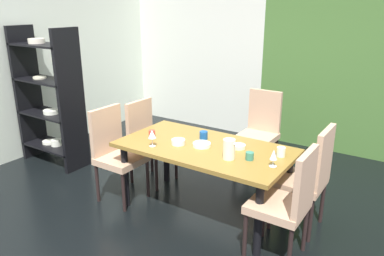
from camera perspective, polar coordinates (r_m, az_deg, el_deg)
ground_plane at (r=3.86m, az=-5.48°, el=-13.70°), size 5.29×5.81×0.02m
back_panel_interior at (r=6.44m, az=0.47°, el=12.07°), size 2.49×0.10×2.64m
garden_window_panel at (r=5.48m, az=24.67°, el=9.29°), size 2.80×0.10×2.64m
dining_table at (r=3.68m, az=1.92°, el=-3.98°), size 1.69×0.90×0.72m
chair_head_far at (r=4.73m, az=10.35°, el=-0.01°), size 0.44×0.45×1.02m
chair_right_near at (r=3.13m, az=14.45°, el=-10.51°), size 0.44×0.44×0.99m
chair_left_far at (r=4.43m, az=-6.76°, el=-1.36°), size 0.45×0.44×0.97m
chair_left_near at (r=4.07m, az=-11.62°, el=-3.27°), size 0.45×0.44×1.01m
chair_right_far at (r=3.59m, az=17.38°, el=-6.76°), size 0.44×0.44×1.02m
display_shelf at (r=5.16m, az=-21.01°, el=4.35°), size 0.93×0.38×1.78m
wine_glass_front at (r=3.23m, az=12.34°, el=-4.06°), size 0.07×0.07×0.15m
wine_glass_rear at (r=3.62m, az=-6.11°, el=-0.98°), size 0.08×0.08×0.17m
serving_bowl_corner at (r=3.68m, az=-2.10°, el=-2.12°), size 0.14×0.14×0.05m
serving_bowl_west at (r=3.61m, az=7.13°, el=-2.80°), size 0.13×0.13×0.04m
serving_bowl_center at (r=3.63m, az=1.50°, el=-2.55°), size 0.17×0.17×0.04m
cup_near_window at (r=3.36m, az=8.78°, el=-4.24°), size 0.07×0.07×0.07m
cup_right at (r=3.48m, az=13.41°, el=-3.55°), size 0.08×0.08×0.09m
cup_north at (r=3.81m, az=1.78°, el=-1.11°), size 0.08×0.08×0.08m
cup_east at (r=3.89m, az=-6.13°, el=-0.87°), size 0.07×0.07×0.07m
pitcher_near_shelf at (r=3.33m, az=5.68°, el=-3.20°), size 0.12×0.11×0.19m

